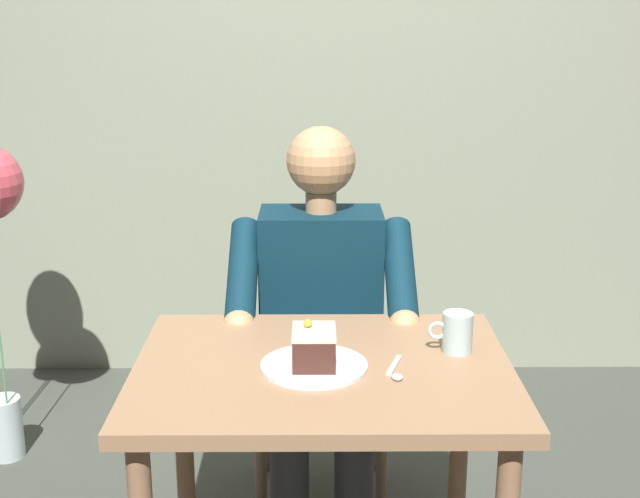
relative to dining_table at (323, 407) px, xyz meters
The scene contains 8 objects.
cafe_rear_panel 1.92m from the dining_table, 90.00° to the right, with size 6.40×0.12×3.00m, color gray.
dining_table is the anchor object (origin of this frame).
chair 0.70m from the dining_table, 90.00° to the right, with size 0.42×0.42×0.90m.
seated_person 0.51m from the dining_table, 90.00° to the right, with size 0.53×0.58×1.20m.
dessert_plate 0.12m from the dining_table, 41.68° to the left, with size 0.25×0.25×0.01m, color white.
cake_slice 0.16m from the dining_table, 41.29° to the left, with size 0.10×0.13×0.10m.
coffee_cup 0.37m from the dining_table, 166.33° to the right, with size 0.11×0.07×0.10m.
dessert_spoon 0.20m from the dining_table, 163.77° to the left, with size 0.05×0.14×0.01m.
Camera 1 is at (0.02, 1.82, 1.52)m, focal length 47.67 mm.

